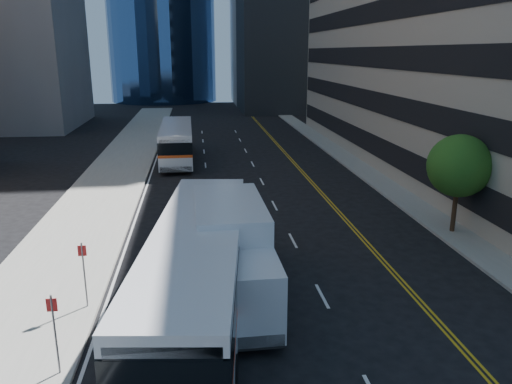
% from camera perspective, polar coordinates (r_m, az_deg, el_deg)
% --- Properties ---
extents(ground, '(160.00, 160.00, 0.00)m').
position_cam_1_polar(ground, '(18.31, 7.58, -14.67)').
color(ground, black).
rests_on(ground, ground).
extents(sidewalk_west, '(5.00, 90.00, 0.15)m').
position_cam_1_polar(sidewalk_west, '(41.75, -15.42, 2.52)').
color(sidewalk_west, gray).
rests_on(sidewalk_west, ground).
extents(sidewalk_east, '(2.00, 90.00, 0.15)m').
position_cam_1_polar(sidewalk_east, '(43.33, 11.02, 3.27)').
color(sidewalk_east, gray).
rests_on(sidewalk_east, ground).
extents(street_tree, '(3.20, 3.20, 5.10)m').
position_cam_1_polar(street_tree, '(27.31, 22.21, 2.77)').
color(street_tree, '#332114').
rests_on(street_tree, sidewalk_east).
extents(bus_front, '(4.47, 13.66, 3.46)m').
position_cam_1_polar(bus_front, '(17.70, -6.66, -8.87)').
color(bus_front, silver).
rests_on(bus_front, ground).
extents(bus_rear, '(2.78, 12.09, 3.11)m').
position_cam_1_polar(bus_rear, '(44.21, -9.05, 5.75)').
color(bus_rear, silver).
rests_on(bus_rear, ground).
extents(box_truck, '(2.80, 7.70, 3.66)m').
position_cam_1_polar(box_truck, '(18.83, -2.74, -7.07)').
color(box_truck, silver).
rests_on(box_truck, ground).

